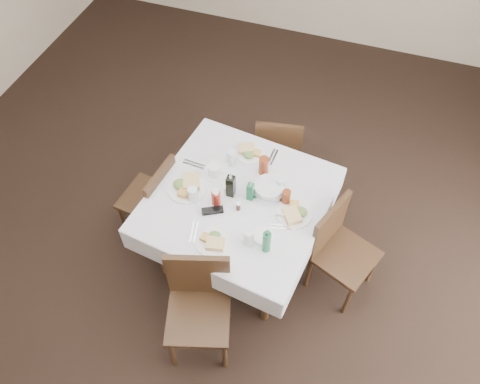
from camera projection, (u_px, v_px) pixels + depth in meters
The scene contains 33 objects.
ground_plane at pixel (209, 261), 4.01m from camera, with size 7.00×7.00×0.00m, color black.
room_shell at pixel (193, 114), 2.65m from camera, with size 6.04×7.04×2.80m.
dining_table at pixel (238, 204), 3.54m from camera, with size 1.42×1.42×0.76m.
chair_north at pixel (278, 146), 4.17m from camera, with size 0.46×0.46×0.84m.
chair_south at pixel (199, 300), 3.23m from camera, with size 0.54×0.54×0.92m.
chair_east at pixel (338, 245), 3.52m from camera, with size 0.55×0.55×0.89m.
chair_west at pixel (155, 196), 3.83m from camera, with size 0.45×0.45×0.85m.
meal_north at pixel (249, 152), 3.72m from camera, with size 0.24×0.24×0.05m.
meal_south at pixel (213, 241), 3.22m from camera, with size 0.24×0.24×0.05m.
meal_east at pixel (295, 213), 3.36m from camera, with size 0.26×0.26×0.06m.
meal_west at pixel (187, 186), 3.51m from camera, with size 0.30×0.30×0.06m.
side_plate_a at pixel (219, 163), 3.67m from camera, with size 0.16×0.16×0.01m.
side_plate_b at pixel (263, 235), 3.27m from camera, with size 0.16×0.16×0.01m.
water_n at pixel (232, 157), 3.62m from camera, with size 0.07×0.07×0.13m.
water_s at pixel (249, 237), 3.19m from camera, with size 0.07×0.07×0.13m.
water_e at pixel (281, 185), 3.47m from camera, with size 0.06×0.06×0.12m.
water_w at pixel (193, 195), 3.40m from camera, with size 0.07×0.07×0.13m.
iced_tea_a at pixel (264, 166), 3.56m from camera, with size 0.08×0.08×0.16m.
iced_tea_b at pixel (286, 197), 3.40m from camera, with size 0.06×0.06×0.13m.
bread_basket at pixel (269, 189), 3.47m from camera, with size 0.25×0.25×0.08m.
oil_cruet_dark at pixel (231, 185), 3.41m from camera, with size 0.06×0.06×0.25m.
oil_cruet_green at pixel (250, 191), 3.40m from camera, with size 0.05×0.05×0.20m.
ketchup_bottle at pixel (216, 198), 3.39m from camera, with size 0.07×0.07×0.14m.
salt_shaker at pixel (226, 190), 3.47m from camera, with size 0.03×0.03×0.07m.
pepper_shaker at pixel (238, 206), 3.38m from camera, with size 0.03×0.03×0.07m.
coffee_mug at pixel (214, 172), 3.56m from camera, with size 0.16×0.14×0.10m.
sunglasses at pixel (213, 210), 3.38m from camera, with size 0.16×0.12×0.03m.
green_bottle at pixel (267, 242), 3.13m from camera, with size 0.06×0.06×0.22m.
sugar_caddy at pixel (282, 214), 3.36m from camera, with size 0.08×0.04×0.04m.
cutlery_n at pixel (273, 157), 3.71m from camera, with size 0.05×0.17×0.01m.
cutlery_s at pixel (194, 232), 3.28m from camera, with size 0.08×0.18×0.01m.
cutlery_e at pixel (283, 227), 3.31m from camera, with size 0.18×0.09×0.01m.
cutlery_w at pixel (194, 164), 3.66m from camera, with size 0.18×0.06×0.01m.
Camera 1 is at (0.88, -1.76, 3.55)m, focal length 35.00 mm.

